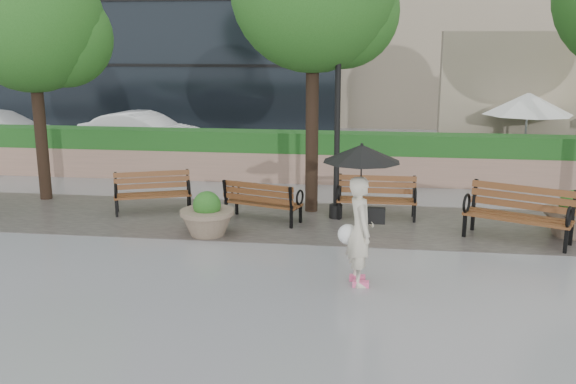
# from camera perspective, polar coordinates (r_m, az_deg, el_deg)

# --- Properties ---
(ground) EXTENTS (100.00, 100.00, 0.00)m
(ground) POSITION_cam_1_polar(r_m,az_deg,el_deg) (10.97, -6.42, -6.68)
(ground) COLOR gray
(ground) RESTS_ON ground
(cobble_strip) EXTENTS (28.00, 3.20, 0.01)m
(cobble_strip) POSITION_cam_1_polar(r_m,az_deg,el_deg) (13.76, -3.40, -2.44)
(cobble_strip) COLOR #383330
(cobble_strip) RESTS_ON ground
(hedge_wall) EXTENTS (24.00, 0.80, 1.35)m
(hedge_wall) POSITION_cam_1_polar(r_m,az_deg,el_deg) (17.46, -0.90, 3.18)
(hedge_wall) COLOR #A47B69
(hedge_wall) RESTS_ON ground
(asphalt_street) EXTENTS (40.00, 7.00, 0.00)m
(asphalt_street) POSITION_cam_1_polar(r_m,az_deg,el_deg) (21.47, 0.71, 3.31)
(asphalt_street) COLOR black
(asphalt_street) RESTS_ON ground
(bench_1) EXTENTS (1.77, 1.20, 0.89)m
(bench_1) POSITION_cam_1_polar(r_m,az_deg,el_deg) (14.56, -11.89, -0.77)
(bench_1) COLOR brown
(bench_1) RESTS_ON ground
(bench_2) EXTENTS (1.73, 1.11, 0.87)m
(bench_2) POSITION_cam_1_polar(r_m,az_deg,el_deg) (13.54, -2.26, -1.58)
(bench_2) COLOR brown
(bench_2) RESTS_ON ground
(bench_3) EXTENTS (1.68, 0.67, 0.90)m
(bench_3) POSITION_cam_1_polar(r_m,az_deg,el_deg) (13.89, 7.86, -1.27)
(bench_3) COLOR brown
(bench_3) RESTS_ON ground
(bench_4) EXTENTS (2.07, 1.50, 1.04)m
(bench_4) POSITION_cam_1_polar(r_m,az_deg,el_deg) (12.95, 19.70, -2.83)
(bench_4) COLOR brown
(bench_4) RESTS_ON ground
(planter_left) EXTENTS (1.06, 1.06, 0.89)m
(planter_left) POSITION_cam_1_polar(r_m,az_deg,el_deg) (12.65, -7.19, -2.33)
(planter_left) COLOR #7F6B56
(planter_left) RESTS_ON ground
(planter_right) EXTENTS (1.10, 1.10, 0.92)m
(planter_right) POSITION_cam_1_polar(r_m,az_deg,el_deg) (13.68, 23.99, -2.15)
(planter_right) COLOR #7F6B56
(planter_right) RESTS_ON ground
(lamppost) EXTENTS (0.28, 0.28, 3.80)m
(lamppost) POSITION_cam_1_polar(r_m,az_deg,el_deg) (13.53, 4.37, 4.48)
(lamppost) COLOR black
(lamppost) RESTS_ON ground
(tree_0) EXTENTS (3.38, 3.27, 5.82)m
(tree_0) POSITION_cam_1_polar(r_m,az_deg,el_deg) (16.16, -21.25, 13.64)
(tree_0) COLOR black
(tree_0) RESTS_ON ground
(patio_umb_white) EXTENTS (2.50, 2.50, 2.30)m
(patio_umb_white) POSITION_cam_1_polar(r_m,az_deg,el_deg) (19.37, 20.56, 7.31)
(patio_umb_white) COLOR black
(patio_umb_white) RESTS_ON ground
(car_left) EXTENTS (5.09, 2.29, 1.45)m
(car_left) POSITION_cam_1_polar(r_m,az_deg,el_deg) (23.92, -24.22, 4.92)
(car_left) COLOR white
(car_left) RESTS_ON ground
(car_right) EXTENTS (4.45, 2.31, 1.40)m
(car_right) POSITION_cam_1_polar(r_m,az_deg,el_deg) (22.21, -12.74, 5.14)
(car_right) COLOR white
(car_right) RESTS_ON ground
(pedestrian) EXTENTS (1.20, 1.20, 2.20)m
(pedestrian) POSITION_cam_1_polar(r_m,az_deg,el_deg) (9.90, 6.47, -0.78)
(pedestrian) COLOR beige
(pedestrian) RESTS_ON ground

